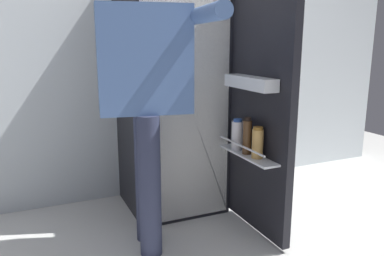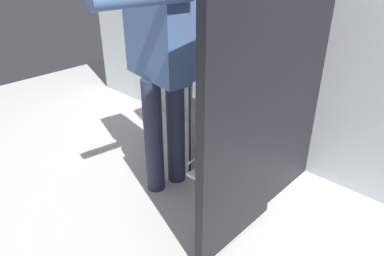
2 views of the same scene
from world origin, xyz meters
name	(u,v)px [view 1 (image 1 of 2)]	position (x,y,z in m)	size (l,w,h in m)	color
ground_plane	(204,237)	(0.00, 0.00, 0.00)	(6.29, 6.29, 0.00)	silver
kitchen_wall	(152,14)	(0.00, 0.90, 1.35)	(4.40, 0.10, 2.69)	silver
refrigerator	(176,94)	(0.03, 0.50, 0.80)	(0.66, 1.19, 1.61)	black
person	(147,82)	(-0.32, 0.05, 0.94)	(0.55, 0.82, 1.56)	#2D334C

